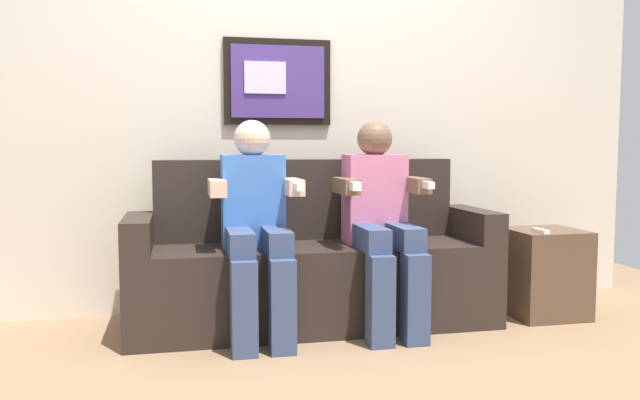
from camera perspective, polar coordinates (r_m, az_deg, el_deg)
ground_plane at (r=3.29m, az=0.58°, el=-12.48°), size 5.68×5.68×0.00m
back_wall_assembly at (r=3.90m, az=-2.02°, el=9.61°), size 4.37×0.10×2.60m
couch at (r=3.52m, az=-0.62°, el=-6.06°), size 1.97×0.58×0.90m
person_on_left at (r=3.26m, az=-5.73°, el=-1.75°), size 0.46×0.56×1.11m
person_on_right at (r=3.40m, az=5.43°, el=-1.46°), size 0.46×0.56×1.11m
side_table_right at (r=3.93m, az=19.25°, el=-6.10°), size 0.40×0.40×0.50m
spare_remote_on_table at (r=3.74m, az=18.98°, el=-2.60°), size 0.04×0.13×0.02m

